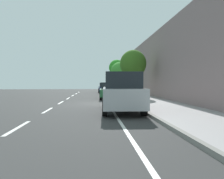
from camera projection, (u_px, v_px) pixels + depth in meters
ground at (99, 104)px, 14.27m from camera, size 67.65×67.65×0.00m
sidewalk at (152, 102)px, 14.60m from camera, size 3.25×42.28×0.14m
curb_edge at (128, 102)px, 14.45m from camera, size 0.16×42.28×0.14m
lane_stripe_centre at (55, 106)px, 12.89m from camera, size 0.14×40.00×0.01m
lane_stripe_bike_edge at (108, 104)px, 14.33m from camera, size 0.12×42.28×0.01m
building_facade at (177, 60)px, 14.65m from camera, size 0.50×42.28×6.34m
parked_suv_silver_nearest at (122, 92)px, 10.39m from camera, size 2.15×4.79×1.99m
parked_sedan_green_second at (110, 91)px, 18.66m from camera, size 2.01×4.49×1.52m
parked_sedan_dark_blue_mid at (105, 88)px, 30.16m from camera, size 1.90×4.43×1.52m
bicycle_at_curb at (122, 98)px, 14.69m from camera, size 1.26×1.22×0.73m
cyclist_with_backpack at (126, 89)px, 14.22m from camera, size 0.53×0.55×1.72m
street_tree_near_cyclist at (133, 64)px, 18.80m from camera, size 2.47×2.47×4.43m
street_tree_mid_block at (121, 71)px, 27.23m from camera, size 2.81×2.81×4.21m
street_tree_far_end at (117, 68)px, 32.54m from camera, size 2.58×2.58×5.11m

